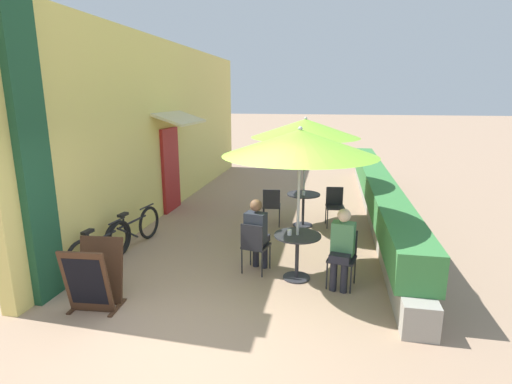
{
  "coord_description": "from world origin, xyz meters",
  "views": [
    {
      "loc": [
        1.6,
        -4.11,
        2.89
      ],
      "look_at": [
        0.15,
        3.54,
        1.0
      ],
      "focal_mm": 28.0,
      "sensor_mm": 36.0,
      "label": 1
    }
  ],
  "objects": [
    {
      "name": "cafe_chair_mid_left",
      "position": [
        0.33,
        4.44,
        0.52
      ],
      "size": [
        0.44,
        0.44,
        0.87
      ],
      "rotation": [
        0.0,
        0.0,
        6.4
      ],
      "color": "#232328",
      "rests_on": "ground_plane"
    },
    {
      "name": "cafe_chair_mid_right",
      "position": [
        1.73,
        4.76,
        0.52
      ],
      "size": [
        0.44,
        0.44,
        0.87
      ],
      "rotation": [
        0.0,
        0.0,
        9.54
      ],
      "color": "#232328",
      "rests_on": "ground_plane"
    },
    {
      "name": "bicycle_leaning",
      "position": [
        -2.2,
        1.69,
        0.35
      ],
      "size": [
        0.24,
        1.71,
        0.76
      ],
      "rotation": [
        0.0,
        0.0,
        -0.1
      ],
      "color": "black",
      "rests_on": "ground_plane"
    },
    {
      "name": "patio_table_near",
      "position": [
        1.13,
        1.88,
        0.53
      ],
      "size": [
        0.74,
        0.74,
        0.75
      ],
      "color": "#28282D",
      "rests_on": "ground_plane"
    },
    {
      "name": "patio_umbrella_mid",
      "position": [
        1.03,
        4.6,
        2.2
      ],
      "size": [
        2.35,
        2.35,
        2.44
      ],
      "color": "#B7B7BC",
      "rests_on": "ground_plane"
    },
    {
      "name": "patio_table_mid",
      "position": [
        1.03,
        4.6,
        0.53
      ],
      "size": [
        0.74,
        0.74,
        0.75
      ],
      "color": "#28282D",
      "rests_on": "ground_plane"
    },
    {
      "name": "seated_patron_near_left",
      "position": [
        1.82,
        1.69,
        0.69
      ],
      "size": [
        0.4,
        0.46,
        1.25
      ],
      "rotation": [
        0.0,
        0.0,
        9.21
      ],
      "color": "#23232D",
      "rests_on": "ground_plane"
    },
    {
      "name": "patio_umbrella_near",
      "position": [
        1.13,
        1.88,
        2.2
      ],
      "size": [
        2.35,
        2.35,
        2.44
      ],
      "color": "#B7B7BC",
      "rests_on": "ground_plane"
    },
    {
      "name": "bicycle_second",
      "position": [
        -2.1,
        2.66,
        0.35
      ],
      "size": [
        0.29,
        1.71,
        0.77
      ],
      "rotation": [
        0.0,
        0.0,
        -0.14
      ],
      "color": "black",
      "rests_on": "ground_plane"
    },
    {
      "name": "seated_patron_near_right",
      "position": [
        0.45,
        2.06,
        0.69
      ],
      "size": [
        0.4,
        0.46,
        1.25
      ],
      "rotation": [
        0.0,
        0.0,
        12.36
      ],
      "color": "#23232D",
      "rests_on": "ground_plane"
    },
    {
      "name": "planter_hedge",
      "position": [
        2.75,
        5.78,
        0.54
      ],
      "size": [
        0.6,
        10.76,
        1.01
      ],
      "color": "gray",
      "rests_on": "ground_plane"
    },
    {
      "name": "coffee_cup_near",
      "position": [
        1.01,
        1.84,
        0.79
      ],
      "size": [
        0.07,
        0.07,
        0.09
      ],
      "color": "white",
      "rests_on": "patio_table_near"
    },
    {
      "name": "menu_board",
      "position": [
        -1.53,
        0.44,
        0.47
      ],
      "size": [
        0.68,
        0.68,
        0.95
      ],
      "rotation": [
        0.0,
        0.0,
        0.07
      ],
      "color": "#422819",
      "rests_on": "ground_plane"
    },
    {
      "name": "cafe_chair_near_left",
      "position": [
        1.85,
        1.8,
        0.52
      ],
      "size": [
        0.47,
        0.47,
        0.87
      ],
      "rotation": [
        0.0,
        0.0,
        9.21
      ],
      "color": "#232328",
      "rests_on": "ground_plane"
    },
    {
      "name": "coffee_cup_mid",
      "position": [
        1.04,
        4.46,
        0.79
      ],
      "size": [
        0.07,
        0.07,
        0.09
      ],
      "color": "white",
      "rests_on": "patio_table_mid"
    },
    {
      "name": "cafe_facade_wall",
      "position": [
        -2.54,
        5.75,
        2.09
      ],
      "size": [
        0.98,
        11.76,
        4.2
      ],
      "color": "#E0CC6B",
      "rests_on": "ground_plane"
    },
    {
      "name": "ground_plane",
      "position": [
        0.0,
        0.0,
        0.0
      ],
      "size": [
        120.0,
        120.0,
        0.0
      ],
      "primitive_type": "plane",
      "color": "#9E7F66"
    },
    {
      "name": "cafe_chair_near_right",
      "position": [
        0.42,
        1.95,
        0.52
      ],
      "size": [
        0.47,
        0.47,
        0.87
      ],
      "rotation": [
        0.0,
        0.0,
        12.36
      ],
      "color": "#232328",
      "rests_on": "ground_plane"
    }
  ]
}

